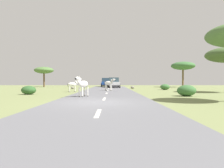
# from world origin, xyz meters

# --- Properties ---
(ground_plane) EXTENTS (90.00, 90.00, 0.00)m
(ground_plane) POSITION_xyz_m (0.00, 0.00, 0.00)
(ground_plane) COLOR olive
(road) EXTENTS (6.00, 64.00, 0.05)m
(road) POSITION_xyz_m (0.32, 0.00, 0.03)
(road) COLOR slate
(road) RESTS_ON ground_plane
(lane_markings) EXTENTS (0.16, 56.00, 0.01)m
(lane_markings) POSITION_xyz_m (0.32, -1.00, 0.05)
(lane_markings) COLOR silver
(lane_markings) RESTS_ON road
(zebra_0) EXTENTS (0.97, 1.52, 1.54)m
(zebra_0) POSITION_xyz_m (-1.36, 3.92, 0.97)
(zebra_0) COLOR silver
(zebra_0) RESTS_ON road
(zebra_1) EXTENTS (1.48, 0.88, 1.48)m
(zebra_1) POSITION_xyz_m (0.49, 13.30, 0.94)
(zebra_1) COLOR silver
(zebra_1) RESTS_ON road
(zebra_2) EXTENTS (1.41, 0.70, 1.38)m
(zebra_2) POSITION_xyz_m (-3.50, 11.34, 0.82)
(zebra_2) COLOR silver
(zebra_2) RESTS_ON ground_plane
(car_0) EXTENTS (2.22, 4.44, 1.74)m
(car_0) POSITION_xyz_m (1.13, 24.56, 0.85)
(car_0) COLOR silver
(car_0) RESTS_ON road
(car_1) EXTENTS (2.21, 4.44, 1.74)m
(car_1) POSITION_xyz_m (-0.38, 29.93, 0.85)
(car_1) COLOR #1E479E
(car_1) RESTS_ON road
(tree_0) EXTENTS (4.47, 4.47, 4.86)m
(tree_0) POSITION_xyz_m (14.37, 27.97, 4.05)
(tree_0) COLOR brown
(tree_0) RESTS_ON ground_plane
(tree_4) EXTENTS (3.73, 3.73, 3.95)m
(tree_4) POSITION_xyz_m (-12.51, 29.09, 3.27)
(tree_4) COLOR brown
(tree_4) RESTS_ON ground_plane
(bush_0) EXTENTS (1.50, 1.35, 0.90)m
(bush_0) POSITION_xyz_m (6.84, 5.09, 0.45)
(bush_0) COLOR #386633
(bush_0) RESTS_ON ground_plane
(bush_1) EXTENTS (1.29, 1.16, 0.78)m
(bush_1) POSITION_xyz_m (8.07, 16.70, 0.39)
(bush_1) COLOR #386633
(bush_1) RESTS_ON ground_plane
(bush_2) EXTENTS (1.30, 1.17, 0.78)m
(bush_2) POSITION_xyz_m (-6.71, 7.15, 0.39)
(bush_2) COLOR #2D5628
(bush_2) RESTS_ON ground_plane
(rock_0) EXTENTS (0.56, 0.40, 0.41)m
(rock_0) POSITION_xyz_m (3.97, 20.09, 0.21)
(rock_0) COLOR gray
(rock_0) RESTS_ON ground_plane
(rock_1) EXTENTS (0.47, 0.40, 0.34)m
(rock_1) POSITION_xyz_m (-5.08, 19.47, 0.17)
(rock_1) COLOR gray
(rock_1) RESTS_ON ground_plane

